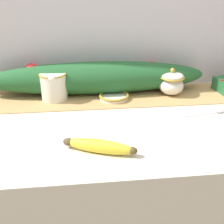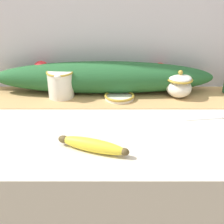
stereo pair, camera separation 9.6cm
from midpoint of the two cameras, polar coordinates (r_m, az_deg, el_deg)
countertop at (r=1.28m, az=0.58°, el=-19.07°), size 1.48×0.69×0.86m
back_wall at (r=1.28m, az=0.62°, el=19.70°), size 2.28×0.04×2.40m
table_runner at (r=1.21m, az=0.60°, el=3.04°), size 1.36×0.25×0.00m
cream_pitcher at (r=1.20m, az=-8.01°, el=5.79°), size 0.11×0.13×0.12m
sugar_bowl at (r=1.24m, az=15.82°, el=5.23°), size 0.11×0.11×0.12m
small_dish at (r=1.19m, az=3.96°, el=3.11°), size 0.13×0.13×0.02m
banana at (r=0.83m, az=-0.55°, el=-6.86°), size 0.22×0.11×0.04m
spoon at (r=1.13m, az=23.82°, el=-0.98°), size 0.17×0.04×0.01m
poinsettia_garland at (r=1.24m, az=0.63°, el=7.08°), size 0.97×0.15×0.14m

